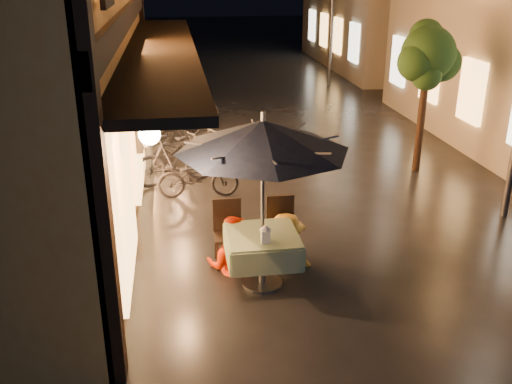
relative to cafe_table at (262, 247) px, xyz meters
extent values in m
plane|color=black|center=(1.63, -0.29, -0.59)|extent=(90.00, 90.00, 0.00)
cube|color=black|center=(-1.84, 3.71, 2.71)|extent=(0.12, 11.00, 0.35)
cube|color=black|center=(-1.27, 3.71, 2.16)|extent=(1.20, 10.50, 0.12)
cube|color=#EDA14E|center=(-1.81, 0.21, 0.81)|extent=(0.10, 2.20, 2.40)
cube|color=#EDA14E|center=(-1.81, 3.71, 0.81)|extent=(0.10, 2.20, 2.40)
cube|color=#EDA14E|center=(-1.81, 7.21, 0.81)|extent=(0.10, 2.20, 2.40)
cube|color=#EDA14E|center=(5.58, 5.11, 0.91)|extent=(0.10, 1.00, 1.40)
cube|color=#EDA14E|center=(5.58, 7.31, 0.91)|extent=(0.10, 1.00, 1.40)
cube|color=#EDA14E|center=(5.58, 9.51, 0.91)|extent=(0.10, 1.00, 1.40)
cube|color=#EDA14E|center=(5.58, 13.91, 0.91)|extent=(0.10, 1.00, 1.40)
cube|color=#EDA14E|center=(5.58, 16.11, 0.91)|extent=(0.10, 1.00, 1.40)
cube|color=#EDA14E|center=(5.58, 18.31, 0.91)|extent=(0.10, 1.00, 1.40)
cube|color=#EDA14E|center=(5.58, 20.51, 0.91)|extent=(0.10, 1.00, 1.40)
cylinder|color=black|center=(4.03, 4.21, 0.51)|extent=(0.16, 0.16, 2.20)
sphere|color=#183213|center=(4.03, 4.21, 1.91)|extent=(1.10, 1.10, 1.10)
sphere|color=#183213|center=(4.38, 4.31, 1.71)|extent=(0.80, 0.80, 0.80)
sphere|color=#183213|center=(3.73, 4.06, 1.76)|extent=(0.76, 0.76, 0.76)
sphere|color=#183213|center=(4.08, 4.51, 2.21)|extent=(0.70, 0.70, 0.70)
sphere|color=#183213|center=(3.93, 3.96, 1.51)|extent=(0.60, 0.60, 0.60)
cylinder|color=#59595E|center=(4.63, 13.71, 1.41)|extent=(0.12, 0.12, 4.00)
cylinder|color=#59595E|center=(0.00, 0.00, -0.23)|extent=(0.10, 0.10, 0.72)
cylinder|color=#59595E|center=(0.00, 0.00, -0.57)|extent=(0.56, 0.56, 0.04)
cube|color=#306236|center=(0.00, 0.00, 0.16)|extent=(0.95, 0.95, 0.06)
cube|color=#306236|center=(0.48, 0.00, 0.00)|extent=(0.04, 0.95, 0.33)
cube|color=#306236|center=(-0.47, 0.00, 0.00)|extent=(0.04, 0.95, 0.33)
cube|color=#306236|center=(0.00, 0.47, 0.00)|extent=(0.95, 0.04, 0.33)
cube|color=#306236|center=(0.00, -0.47, 0.00)|extent=(0.95, 0.04, 0.33)
cylinder|color=#59595E|center=(0.00, 0.00, 0.56)|extent=(0.05, 0.05, 2.30)
cone|color=black|center=(0.00, 0.00, 1.56)|extent=(2.26, 2.26, 0.41)
cylinder|color=#59595E|center=(0.00, 0.00, 1.81)|extent=(0.06, 0.06, 0.12)
cube|color=black|center=(-0.40, 0.65, -0.14)|extent=(0.42, 0.42, 0.05)
cube|color=black|center=(-0.40, 0.84, 0.11)|extent=(0.42, 0.04, 0.55)
cylinder|color=black|center=(-0.58, 0.47, -0.37)|extent=(0.04, 0.04, 0.43)
cylinder|color=black|center=(-0.22, 0.47, -0.37)|extent=(0.04, 0.04, 0.43)
cylinder|color=black|center=(-0.58, 0.83, -0.37)|extent=(0.04, 0.04, 0.43)
cylinder|color=black|center=(-0.22, 0.83, -0.37)|extent=(0.04, 0.04, 0.43)
cube|color=black|center=(0.40, 0.65, -0.14)|extent=(0.42, 0.42, 0.05)
cube|color=black|center=(0.40, 0.84, 0.11)|extent=(0.42, 0.04, 0.55)
cylinder|color=black|center=(0.22, 0.47, -0.37)|extent=(0.04, 0.04, 0.43)
cylinder|color=black|center=(0.58, 0.47, -0.37)|extent=(0.04, 0.04, 0.43)
cylinder|color=black|center=(0.22, 0.83, -0.37)|extent=(0.04, 0.04, 0.43)
cylinder|color=black|center=(0.58, 0.83, -0.37)|extent=(0.04, 0.04, 0.43)
cube|color=white|center=(0.00, -0.26, 0.28)|extent=(0.11, 0.11, 0.18)
cube|color=#FFD88C|center=(0.00, -0.26, 0.27)|extent=(0.07, 0.07, 0.12)
cone|color=white|center=(0.00, -0.26, 0.41)|extent=(0.16, 0.16, 0.07)
imported|color=#F32A00|center=(-0.37, 0.53, 0.21)|extent=(0.91, 0.79, 1.60)
imported|color=yellow|center=(0.44, 0.57, 0.17)|extent=(1.10, 0.82, 1.52)
imported|color=black|center=(-0.72, 3.37, -0.18)|extent=(1.57, 0.60, 0.82)
imported|color=black|center=(-1.12, 4.15, -0.06)|extent=(1.83, 1.01, 1.06)
imported|color=#212128|center=(-0.77, 5.25, -0.11)|extent=(1.91, 1.20, 0.95)
imported|color=black|center=(-0.72, 5.93, -0.09)|extent=(1.72, 0.99, 1.00)
imported|color=black|center=(-1.21, 7.79, -0.12)|extent=(1.89, 1.30, 0.94)
imported|color=black|center=(-0.73, 8.59, -0.06)|extent=(1.81, 0.82, 1.05)
camera|label=1|loc=(-1.08, -6.84, 3.56)|focal=40.00mm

